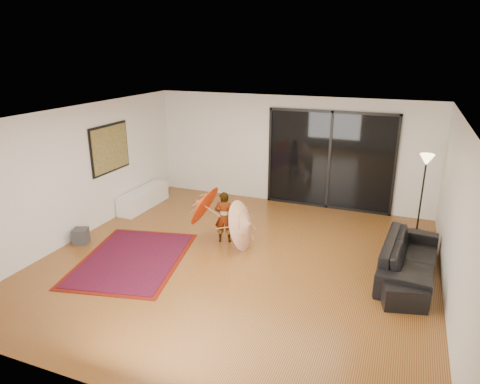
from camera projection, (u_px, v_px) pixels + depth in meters
The scene contains 17 objects.
floor at pixel (238, 261), 7.97m from camera, with size 7.00×7.00×0.00m, color #945D28.
ceiling at pixel (238, 116), 7.10m from camera, with size 7.00×7.00×0.00m, color white.
wall_back at pixel (290, 151), 10.62m from camera, with size 7.00×7.00×0.00m, color silver.
wall_front at pixel (113, 293), 4.45m from camera, with size 7.00×7.00×0.00m, color silver.
wall_left at pixel (79, 173), 8.75m from camera, with size 7.00×7.00×0.00m, color silver.
wall_right at pixel (457, 221), 6.32m from camera, with size 7.00×7.00×0.00m, color silver.
sliding_door at pixel (330, 161), 10.29m from camera, with size 3.06×0.07×2.40m.
painting at pixel (110, 148), 9.52m from camera, with size 0.04×1.28×1.08m.
media_console at pixel (144, 198), 10.62m from camera, with size 0.41×1.64×0.46m, color white.
speaker at pixel (81, 236), 8.66m from camera, with size 0.28×0.28×0.32m, color #424244.
persian_rug at pixel (133, 259), 8.03m from camera, with size 2.32×2.87×0.02m.
sofa at pixel (409, 258), 7.41m from camera, with size 2.17×0.85×0.63m, color black.
ottoman at pixel (403, 292), 6.63m from camera, with size 0.64×0.64×0.37m, color black.
floor_lamp at pixel (425, 171), 8.80m from camera, with size 0.30×0.30×1.72m.
child at pixel (224, 217), 8.63m from camera, with size 0.39×0.26×1.07m, color #999999.
parasol_orange at pixel (198, 205), 8.71m from camera, with size 0.58×0.91×0.91m.
parasol_white at pixel (249, 225), 8.30m from camera, with size 0.53×1.00×1.01m.
Camera 1 is at (2.65, -6.62, 3.77)m, focal length 32.00 mm.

